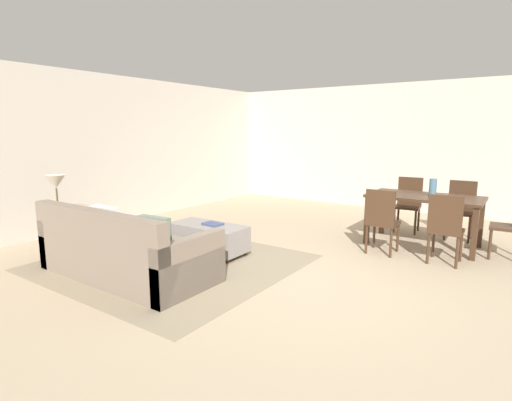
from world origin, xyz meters
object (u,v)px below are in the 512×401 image
(dining_chair_near_right, at_px, (445,225))
(dining_table, at_px, (424,202))
(couch, at_px, (124,252))
(dining_chair_far_right, at_px, (461,206))
(ottoman_table, at_px, (208,237))
(dining_chair_far_left, at_px, (408,201))
(dining_chair_near_left, at_px, (382,218))
(vase_centerpiece, at_px, (433,187))
(book_on_ottoman, at_px, (213,224))
(side_table, at_px, (59,222))
(table_lamp, at_px, (56,183))

(dining_chair_near_right, bearing_deg, dining_table, 119.16)
(couch, xyz_separation_m, dining_chair_far_right, (2.99, 4.18, 0.23))
(ottoman_table, distance_m, dining_chair_far_left, 3.55)
(dining_chair_near_left, distance_m, dining_chair_far_right, 1.76)
(vase_centerpiece, height_order, book_on_ottoman, vase_centerpiece)
(ottoman_table, relative_size, dining_chair_near_left, 1.21)
(dining_table, xyz_separation_m, vase_centerpiece, (0.10, 0.01, 0.23))
(couch, bearing_deg, ottoman_table, 80.43)
(dining_chair_far_left, bearing_deg, dining_chair_far_right, -1.26)
(couch, relative_size, dining_chair_near_right, 2.38)
(dining_chair_near_left, bearing_deg, vase_centerpiece, 59.61)
(dining_table, bearing_deg, side_table, -139.76)
(dining_chair_near_right, xyz_separation_m, book_on_ottoman, (-2.75, -1.34, -0.09))
(side_table, bearing_deg, dining_chair_far_right, 43.56)
(couch, xyz_separation_m, dining_chair_near_right, (3.03, 2.61, 0.23))
(table_lamp, distance_m, dining_chair_far_right, 6.07)
(dining_chair_far_left, xyz_separation_m, dining_chair_far_right, (0.81, -0.02, 0.00))
(side_table, bearing_deg, dining_table, 40.24)
(dining_table, bearing_deg, vase_centerpiece, 8.23)
(ottoman_table, relative_size, table_lamp, 2.12)
(dining_chair_near_right, bearing_deg, side_table, -149.53)
(ottoman_table, bearing_deg, dining_table, 41.80)
(vase_centerpiece, relative_size, book_on_ottoman, 0.99)
(dining_chair_near_left, bearing_deg, table_lamp, -144.46)
(side_table, distance_m, dining_table, 5.24)
(dining_chair_near_left, bearing_deg, dining_chair_far_right, 64.21)
(ottoman_table, height_order, dining_table, dining_table)
(table_lamp, xyz_separation_m, dining_chair_far_right, (4.38, 4.17, -0.49))
(ottoman_table, xyz_separation_m, dining_chair_near_right, (2.82, 1.36, 0.28))
(ottoman_table, relative_size, dining_chair_far_left, 1.21)
(ottoman_table, height_order, dining_chair_far_left, dining_chair_far_left)
(ottoman_table, distance_m, side_table, 2.05)
(dining_chair_near_right, height_order, dining_chair_far_right, same)
(couch, height_order, dining_chair_near_right, dining_chair_near_right)
(couch, relative_size, dining_chair_far_left, 2.38)
(dining_table, bearing_deg, dining_chair_far_right, 63.76)
(dining_chair_far_left, bearing_deg, couch, -117.40)
(vase_centerpiece, bearing_deg, dining_chair_near_right, -67.04)
(table_lamp, bearing_deg, dining_chair_far_left, 49.54)
(couch, bearing_deg, book_on_ottoman, 77.38)
(vase_centerpiece, bearing_deg, dining_table, -171.77)
(dining_chair_far_right, bearing_deg, book_on_ottoman, -132.92)
(dining_chair_near_left, height_order, dining_chair_near_right, same)
(dining_chair_near_left, bearing_deg, ottoman_table, -146.37)
(dining_chair_far_left, xyz_separation_m, book_on_ottoman, (-1.89, -2.93, -0.09))
(ottoman_table, height_order, book_on_ottoman, book_on_ottoman)
(couch, bearing_deg, dining_chair_far_left, 62.60)
(dining_chair_near_left, bearing_deg, dining_chair_near_right, 1.49)
(dining_chair_far_right, distance_m, book_on_ottoman, 3.97)
(dining_table, distance_m, dining_chair_near_left, 0.89)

